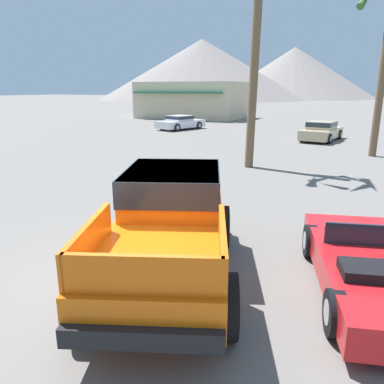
% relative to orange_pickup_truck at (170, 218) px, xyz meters
% --- Properties ---
extents(ground_plane, '(320.00, 320.00, 0.00)m').
position_rel_orange_pickup_truck_xyz_m(ground_plane, '(-0.35, -0.50, -1.05)').
color(ground_plane, slate).
extents(orange_pickup_truck, '(3.62, 5.44, 1.81)m').
position_rel_orange_pickup_truck_xyz_m(orange_pickup_truck, '(0.00, 0.00, 0.00)').
color(orange_pickup_truck, orange).
rests_on(orange_pickup_truck, ground_plane).
extents(red_convertible_car, '(2.81, 4.45, 1.03)m').
position_rel_orange_pickup_truck_xyz_m(red_convertible_car, '(3.43, 0.72, -0.63)').
color(red_convertible_car, red).
rests_on(red_convertible_car, ground_plane).
extents(parked_car_tan, '(2.39, 4.62, 1.25)m').
position_rel_orange_pickup_truck_xyz_m(parked_car_tan, '(0.35, 20.28, -0.42)').
color(parked_car_tan, tan).
rests_on(parked_car_tan, ground_plane).
extents(parked_car_white, '(3.05, 4.57, 1.15)m').
position_rel_orange_pickup_truck_xyz_m(parked_car_white, '(-11.14, 22.56, -0.46)').
color(parked_car_white, white).
rests_on(parked_car_white, ground_plane).
extents(palm_tree_short, '(2.90, 2.69, 8.42)m').
position_rel_orange_pickup_truck_xyz_m(palm_tree_short, '(-1.45, 9.99, 5.22)').
color(palm_tree_short, brown).
rests_on(palm_tree_short, ground_plane).
extents(storefront_building, '(11.41, 7.78, 4.00)m').
position_rel_orange_pickup_truck_xyz_m(storefront_building, '(-15.67, 34.47, 0.96)').
color(storefront_building, beige).
rests_on(storefront_building, ground_plane).
extents(distant_mountain_range, '(139.57, 82.82, 17.68)m').
position_rel_orange_pickup_truck_xyz_m(distant_mountain_range, '(-20.24, 116.87, 6.99)').
color(distant_mountain_range, gray).
rests_on(distant_mountain_range, ground_plane).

